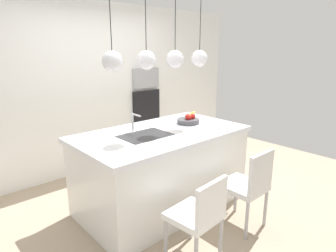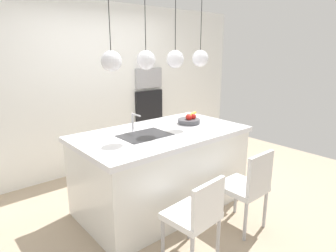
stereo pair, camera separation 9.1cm
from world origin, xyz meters
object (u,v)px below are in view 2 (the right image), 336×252
oven (149,106)px  fruit_bowl (189,120)px  microwave (148,78)px  chair_middle (247,185)px  chair_near (196,214)px

oven → fruit_bowl: bearing=-107.2°
microwave → chair_middle: bearing=-103.5°
microwave → chair_middle: 2.78m
oven → chair_middle: bearing=-103.5°
fruit_bowl → chair_middle: bearing=-98.0°
chair_near → fruit_bowl: bearing=48.7°
chair_middle → microwave: bearing=76.5°
oven → chair_near: (-1.38, -2.55, -0.44)m
microwave → chair_middle: microwave is taller
chair_near → oven: bearing=61.6°
fruit_bowl → chair_middle: fruit_bowl is taller
chair_near → microwave: bearing=61.6°
chair_middle → fruit_bowl: bearing=82.0°
oven → chair_near: bearing=-118.4°
oven → chair_middle: size_ratio=0.62×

